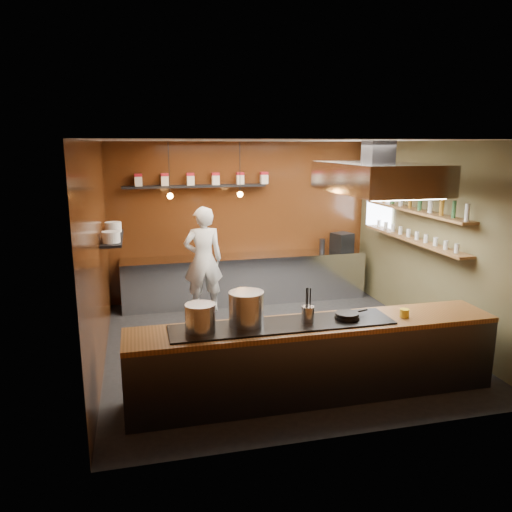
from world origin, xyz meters
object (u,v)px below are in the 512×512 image
object	(u,v)px
extractor_hood	(377,177)
stockpot_small	(200,318)
stockpot_large	(246,309)
chef	(203,260)
espresso_machine	(342,242)

from	to	relation	value
extractor_hood	stockpot_small	size ratio (longest dim) A/B	5.96
stockpot_large	stockpot_small	size ratio (longest dim) A/B	1.20
stockpot_small	chef	world-z (taller)	chef
extractor_hood	espresso_machine	world-z (taller)	extractor_hood
stockpot_small	chef	size ratio (longest dim) A/B	0.18
extractor_hood	stockpot_large	bearing A→B (deg)	-151.83
stockpot_small	extractor_hood	bearing A→B (deg)	24.63
extractor_hood	stockpot_large	xyz separation A→B (m)	(-2.11, -1.13, -1.37)
extractor_hood	stockpot_large	distance (m)	2.76
stockpot_small	espresso_machine	bearing A→B (deg)	48.96
extractor_hood	stockpot_small	distance (m)	3.23
espresso_machine	chef	distance (m)	2.81
chef	espresso_machine	bearing A→B (deg)	-176.15
extractor_hood	chef	distance (m)	3.45
espresso_machine	chef	xyz separation A→B (m)	(-2.78, -0.35, -0.13)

